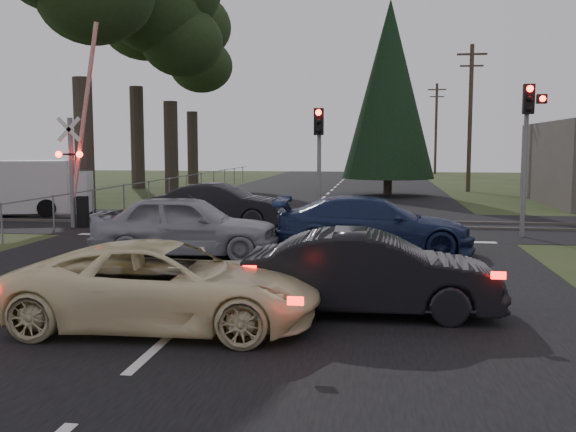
% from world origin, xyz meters
% --- Properties ---
extents(ground, '(120.00, 120.00, 0.00)m').
position_xyz_m(ground, '(0.00, 0.00, 0.00)').
color(ground, '#2A391A').
rests_on(ground, ground).
extents(road, '(14.00, 100.00, 0.01)m').
position_xyz_m(road, '(0.00, 10.00, 0.01)').
color(road, black).
rests_on(road, ground).
extents(rail_corridor, '(120.00, 8.00, 0.01)m').
position_xyz_m(rail_corridor, '(0.00, 12.00, 0.01)').
color(rail_corridor, black).
rests_on(rail_corridor, ground).
extents(stop_line, '(13.00, 0.35, 0.00)m').
position_xyz_m(stop_line, '(0.00, 8.20, 0.01)').
color(stop_line, silver).
rests_on(stop_line, ground).
extents(rail_near, '(120.00, 0.12, 0.10)m').
position_xyz_m(rail_near, '(0.00, 11.20, 0.05)').
color(rail_near, '#59544C').
rests_on(rail_near, ground).
extents(rail_far, '(120.00, 0.12, 0.10)m').
position_xyz_m(rail_far, '(0.00, 12.80, 0.05)').
color(rail_far, '#59544C').
rests_on(rail_far, ground).
extents(crossing_signal, '(1.62, 0.38, 6.96)m').
position_xyz_m(crossing_signal, '(-7.27, 9.79, 2.06)').
color(crossing_signal, slate).
rests_on(crossing_signal, ground).
extents(traffic_signal_right, '(0.68, 0.48, 4.70)m').
position_xyz_m(traffic_signal_right, '(7.55, 9.47, 3.31)').
color(traffic_signal_right, slate).
rests_on(traffic_signal_right, ground).
extents(traffic_signal_center, '(0.32, 0.48, 4.10)m').
position_xyz_m(traffic_signal_center, '(1.00, 10.68, 2.81)').
color(traffic_signal_center, slate).
rests_on(traffic_signal_center, ground).
extents(utility_pole_mid, '(1.80, 0.26, 9.00)m').
position_xyz_m(utility_pole_mid, '(8.50, 30.00, 4.73)').
color(utility_pole_mid, '#4C3D2D').
rests_on(utility_pole_mid, ground).
extents(utility_pole_far, '(1.80, 0.26, 9.00)m').
position_xyz_m(utility_pole_far, '(8.50, 55.00, 4.73)').
color(utility_pole_far, '#4C3D2D').
rests_on(utility_pole_far, ground).
extents(euc_tree_c, '(6.00, 6.00, 13.20)m').
position_xyz_m(euc_tree_c, '(-9.00, 25.00, 9.51)').
color(euc_tree_c, '#473D33').
rests_on(euc_tree_c, ground).
extents(euc_tree_d, '(7.50, 7.50, 16.50)m').
position_xyz_m(euc_tree_d, '(-13.00, 30.00, 11.91)').
color(euc_tree_d, '#473D33').
rests_on(euc_tree_d, ground).
extents(euc_tree_e, '(6.00, 6.00, 13.20)m').
position_xyz_m(euc_tree_e, '(-11.00, 36.00, 9.51)').
color(euc_tree_e, '#473D33').
rests_on(euc_tree_e, ground).
extents(conifer_tree, '(5.20, 5.20, 11.00)m').
position_xyz_m(conifer_tree, '(3.50, 26.00, 5.99)').
color(conifer_tree, '#473D33').
rests_on(conifer_tree, ground).
extents(fence_left, '(0.10, 36.00, 1.20)m').
position_xyz_m(fence_left, '(-7.80, 22.50, 0.00)').
color(fence_left, slate).
rests_on(fence_left, ground).
extents(cream_coupe, '(4.91, 2.40, 1.34)m').
position_xyz_m(cream_coupe, '(-0.20, -1.66, 0.67)').
color(cream_coupe, '#F4E6AF').
rests_on(cream_coupe, ground).
extents(dark_hatchback, '(4.31, 1.62, 1.41)m').
position_xyz_m(dark_hatchback, '(2.96, -0.39, 0.70)').
color(dark_hatchback, black).
rests_on(dark_hatchback, ground).
extents(silver_car, '(4.84, 2.22, 1.61)m').
position_xyz_m(silver_car, '(-1.81, 4.61, 0.80)').
color(silver_car, '#96979D').
rests_on(silver_car, ground).
extents(blue_sedan, '(5.28, 2.33, 1.51)m').
position_xyz_m(blue_sedan, '(2.93, 5.81, 0.75)').
color(blue_sedan, '#19264C').
rests_on(blue_sedan, ground).
extents(dark_car_far, '(4.65, 1.78, 1.51)m').
position_xyz_m(dark_car_far, '(-2.45, 10.76, 0.76)').
color(dark_car_far, black).
rests_on(dark_car_far, ground).
extents(white_van, '(6.08, 3.66, 2.24)m').
position_xyz_m(white_van, '(-11.51, 13.21, 1.13)').
color(white_van, silver).
rests_on(white_van, ground).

